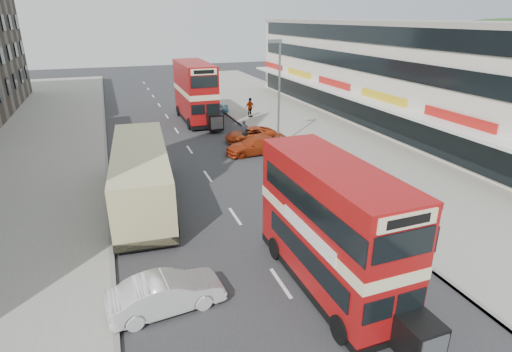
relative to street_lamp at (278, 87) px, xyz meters
name	(u,v)px	position (x,y,z in m)	size (l,w,h in m)	color
ground	(303,317)	(-6.52, -18.00, -4.78)	(160.00, 160.00, 0.00)	#28282B
road_surface	(190,150)	(-6.52, 2.00, -4.78)	(12.00, 90.00, 0.01)	#28282B
pavement_right	(326,134)	(5.48, 2.00, -4.71)	(12.00, 90.00, 0.15)	gray
pavement_left	(15,167)	(-18.52, 2.00, -4.71)	(12.00, 90.00, 0.15)	gray
kerb_left	(106,157)	(-12.62, 2.00, -4.71)	(0.20, 90.00, 0.16)	gray
kerb_right	(263,141)	(-0.42, 2.00, -4.71)	(0.20, 90.00, 0.16)	gray
commercial_row	(394,73)	(13.42, 4.00, -0.09)	(9.90, 46.20, 9.30)	beige
street_lamp	(278,87)	(0.00, 0.00, 0.00)	(1.00, 0.20, 8.12)	slate
bus_main	(332,227)	(-4.85, -16.67, -2.29)	(2.50, 8.62, 4.74)	black
bus_second	(195,92)	(-3.99, 11.04, -1.93)	(2.74, 9.84, 5.41)	black
coach	(141,173)	(-10.75, -6.62, -3.06)	(3.58, 11.24, 2.93)	black
car_left_front	(166,293)	(-10.86, -16.00, -4.12)	(1.40, 4.01, 1.32)	silver
car_right_a	(256,145)	(-2.04, -0.69, -4.13)	(1.84, 4.53, 1.31)	#AA3211
car_right_b	(250,135)	(-1.34, 2.50, -4.20)	(1.95, 4.22, 1.17)	#B63912
car_right_c	(212,108)	(-1.82, 13.51, -4.20)	(1.39, 3.45, 1.18)	#5DA7BA
pedestrian_near	(326,156)	(1.13, -5.65, -3.73)	(0.67, 0.45, 1.81)	gray
pedestrian_far	(250,107)	(1.28, 10.20, -3.67)	(1.13, 0.47, 1.93)	gray
cyclist	(244,137)	(-2.10, 1.77, -4.12)	(0.76, 1.72, 1.98)	gray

